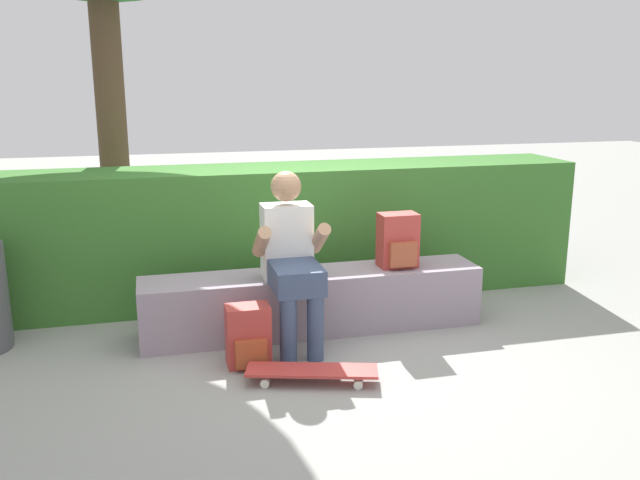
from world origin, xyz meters
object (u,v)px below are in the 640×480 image
at_px(person_skater, 291,255).
at_px(backpack_on_bench, 398,241).
at_px(skateboard_near_person, 312,371).
at_px(backpack_on_ground, 248,337).
at_px(bench_main, 313,301).

distance_m(person_skater, backpack_on_bench, 0.87).
height_order(skateboard_near_person, backpack_on_ground, backpack_on_ground).
height_order(person_skater, backpack_on_ground, person_skater).
height_order(bench_main, skateboard_near_person, bench_main).
relative_size(bench_main, backpack_on_ground, 6.18).
relative_size(person_skater, backpack_on_bench, 2.98).
bearing_deg(backpack_on_ground, backpack_on_bench, 22.17).
bearing_deg(backpack_on_ground, skateboard_near_person, -46.81).
distance_m(backpack_on_bench, backpack_on_ground, 1.36).
bearing_deg(backpack_on_ground, bench_main, 41.99).
bearing_deg(person_skater, backpack_on_bench, 13.25).
bearing_deg(person_skater, backpack_on_ground, -140.34).
bearing_deg(backpack_on_bench, bench_main, 179.16).
bearing_deg(bench_main, backpack_on_ground, -138.01).
xyz_separation_m(bench_main, backpack_on_ground, (-0.55, -0.50, -0.03)).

